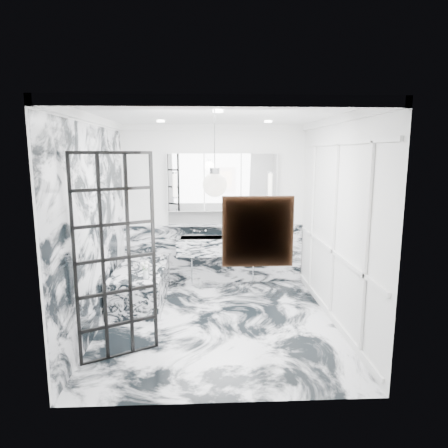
{
  "coord_description": "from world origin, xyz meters",
  "views": [
    {
      "loc": [
        -0.15,
        -5.2,
        2.33
      ],
      "look_at": [
        0.12,
        0.5,
        1.3
      ],
      "focal_mm": 32.0,
      "sensor_mm": 36.0,
      "label": 1
    }
  ],
  "objects_px": {
    "trough_sink": "(223,246)",
    "mirror_cabinet": "(222,182)",
    "crittall_door": "(116,259)",
    "bathtub": "(141,284)"
  },
  "relations": [
    {
      "from": "bathtub",
      "to": "mirror_cabinet",
      "type": "bearing_deg",
      "value": 32.06
    },
    {
      "from": "trough_sink",
      "to": "mirror_cabinet",
      "type": "xyz_separation_m",
      "value": [
        -0.0,
        0.17,
        1.09
      ]
    },
    {
      "from": "crittall_door",
      "to": "mirror_cabinet",
      "type": "relative_size",
      "value": 1.22
    },
    {
      "from": "bathtub",
      "to": "trough_sink",
      "type": "bearing_deg",
      "value": 26.48
    },
    {
      "from": "trough_sink",
      "to": "bathtub",
      "type": "xyz_separation_m",
      "value": [
        -1.33,
        -0.66,
        -0.45
      ]
    },
    {
      "from": "trough_sink",
      "to": "mirror_cabinet",
      "type": "height_order",
      "value": "mirror_cabinet"
    },
    {
      "from": "mirror_cabinet",
      "to": "trough_sink",
      "type": "bearing_deg",
      "value": -90.0
    },
    {
      "from": "crittall_door",
      "to": "mirror_cabinet",
      "type": "height_order",
      "value": "crittall_door"
    },
    {
      "from": "crittall_door",
      "to": "mirror_cabinet",
      "type": "xyz_separation_m",
      "value": [
        1.3,
        2.57,
        0.66
      ]
    },
    {
      "from": "bathtub",
      "to": "crittall_door",
      "type": "bearing_deg",
      "value": -89.17
    }
  ]
}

